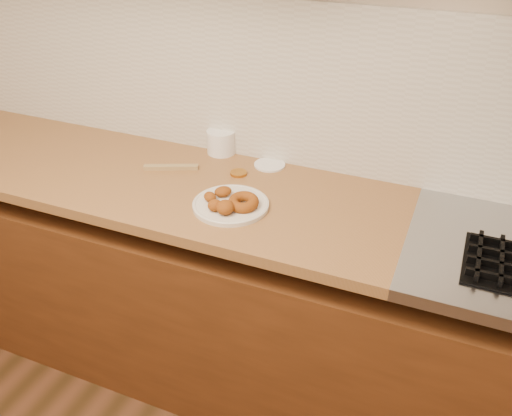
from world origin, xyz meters
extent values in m
cube|color=tan|center=(0.00, 2.00, 1.35)|extent=(4.00, 0.02, 2.70)
cube|color=#562B11|center=(0.00, 1.69, 0.39)|extent=(3.60, 0.60, 0.77)
cube|color=#8D5F39|center=(-0.65, 1.69, 0.88)|extent=(2.30, 0.62, 0.04)
cube|color=beige|center=(0.00, 1.99, 1.20)|extent=(3.60, 0.02, 0.60)
cube|color=black|center=(0.80, 1.61, 0.90)|extent=(0.26, 0.26, 0.01)
cube|color=black|center=(0.71, 1.61, 0.92)|extent=(0.01, 0.24, 0.02)
cube|color=black|center=(0.80, 1.52, 0.92)|extent=(0.24, 0.01, 0.02)
cube|color=black|center=(0.77, 1.61, 0.92)|extent=(0.01, 0.24, 0.02)
cylinder|color=beige|center=(-0.07, 1.60, 0.91)|extent=(0.26, 0.26, 0.01)
torus|color=brown|center=(-0.02, 1.60, 0.93)|extent=(0.11, 0.12, 0.05)
ellipsoid|color=brown|center=(-0.12, 1.64, 0.93)|extent=(0.08, 0.08, 0.03)
ellipsoid|color=brown|center=(-0.14, 1.59, 0.93)|extent=(0.06, 0.06, 0.03)
ellipsoid|color=brown|center=(-0.10, 1.54, 0.93)|extent=(0.07, 0.07, 0.04)
ellipsoid|color=brown|center=(-0.06, 1.54, 0.94)|extent=(0.07, 0.07, 0.05)
cylinder|color=white|center=(-0.28, 1.97, 0.95)|extent=(0.13, 0.13, 0.09)
cylinder|color=white|center=(-0.06, 1.93, 0.90)|extent=(0.15, 0.15, 0.01)
cylinder|color=#B67727|center=(-0.14, 1.82, 0.91)|extent=(0.06, 0.06, 0.01)
cube|color=olive|center=(-0.40, 1.76, 0.91)|extent=(0.20, 0.10, 0.02)
camera|label=1|loc=(0.60, 0.21, 1.84)|focal=38.00mm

